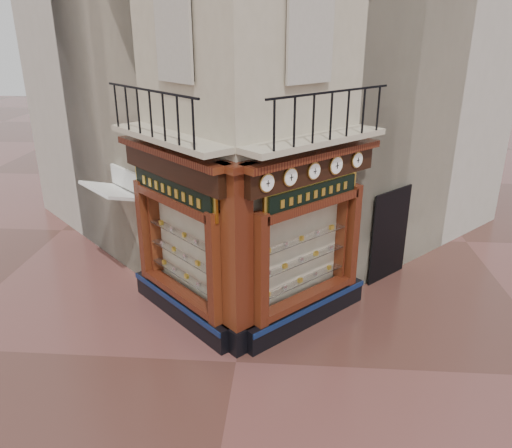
# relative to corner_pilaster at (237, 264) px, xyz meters

# --- Properties ---
(ground) EXTENTS (80.00, 80.00, 0.00)m
(ground) POSITION_rel_corner_pilaster_xyz_m (0.00, -0.50, -1.95)
(ground) COLOR #4E2B24
(ground) RESTS_ON ground
(main_building) EXTENTS (11.31, 11.31, 12.00)m
(main_building) POSITION_rel_corner_pilaster_xyz_m (0.00, 5.66, 4.05)
(main_building) COLOR #C2B397
(main_building) RESTS_ON ground
(neighbour_left) EXTENTS (11.31, 11.31, 11.00)m
(neighbour_left) POSITION_rel_corner_pilaster_xyz_m (-2.47, 8.13, 3.55)
(neighbour_left) COLOR #BBB2A3
(neighbour_left) RESTS_ON ground
(neighbour_right) EXTENTS (11.31, 11.31, 11.00)m
(neighbour_right) POSITION_rel_corner_pilaster_xyz_m (2.47, 8.13, 3.55)
(neighbour_right) COLOR #BBB2A3
(neighbour_right) RESTS_ON ground
(shopfront_left) EXTENTS (2.86, 2.86, 3.98)m
(shopfront_left) POSITION_rel_corner_pilaster_xyz_m (-1.41, 1.07, 0.03)
(shopfront_left) COLOR black
(shopfront_left) RESTS_ON ground
(shopfront_right) EXTENTS (2.86, 2.86, 3.98)m
(shopfront_right) POSITION_rel_corner_pilaster_xyz_m (1.41, 1.07, 0.03)
(shopfront_right) COLOR black
(shopfront_right) RESTS_ON ground
(corner_pilaster) EXTENTS (0.85, 0.85, 3.98)m
(corner_pilaster) POSITION_rel_corner_pilaster_xyz_m (0.00, 0.00, 0.00)
(corner_pilaster) COLOR black
(corner_pilaster) RESTS_ON ground
(balcony) EXTENTS (5.94, 2.97, 1.03)m
(balcony) POSITION_rel_corner_pilaster_xyz_m (0.00, 0.99, 2.27)
(balcony) COLOR #C2B397
(balcony) RESTS_ON ground
(clock_a) EXTENTS (0.29, 0.29, 0.36)m
(clock_a) POSITION_rel_corner_pilaster_xyz_m (0.56, -0.04, 1.67)
(clock_a) COLOR #B8923D
(clock_a) RESTS_ON ground
(clock_b) EXTENTS (0.30, 0.30, 0.37)m
(clock_b) POSITION_rel_corner_pilaster_xyz_m (0.98, 0.38, 1.67)
(clock_b) COLOR #B8923D
(clock_b) RESTS_ON ground
(clock_c) EXTENTS (0.29, 0.29, 0.35)m
(clock_c) POSITION_rel_corner_pilaster_xyz_m (1.45, 0.84, 1.67)
(clock_c) COLOR #B8923D
(clock_c) RESTS_ON ground
(clock_d) EXTENTS (0.31, 0.31, 0.39)m
(clock_d) POSITION_rel_corner_pilaster_xyz_m (1.91, 1.31, 1.67)
(clock_d) COLOR #B8923D
(clock_d) RESTS_ON ground
(clock_e) EXTENTS (0.28, 0.28, 0.35)m
(clock_e) POSITION_rel_corner_pilaster_xyz_m (2.39, 1.79, 1.67)
(clock_e) COLOR #B8923D
(clock_e) RESTS_ON ground
(awning) EXTENTS (1.90, 1.90, 0.36)m
(awning) POSITION_rel_corner_pilaster_xyz_m (-3.39, 2.68, -1.95)
(awning) COLOR white
(awning) RESTS_ON ground
(signboard_left) EXTENTS (2.22, 2.22, 0.59)m
(signboard_left) POSITION_rel_corner_pilaster_xyz_m (-1.46, 1.01, 1.15)
(signboard_left) COLOR yellow
(signboard_left) RESTS_ON ground
(signboard_right) EXTENTS (1.95, 1.95, 0.52)m
(signboard_right) POSITION_rel_corner_pilaster_xyz_m (1.46, 1.01, 1.15)
(signboard_right) COLOR yellow
(signboard_right) RESTS_ON ground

